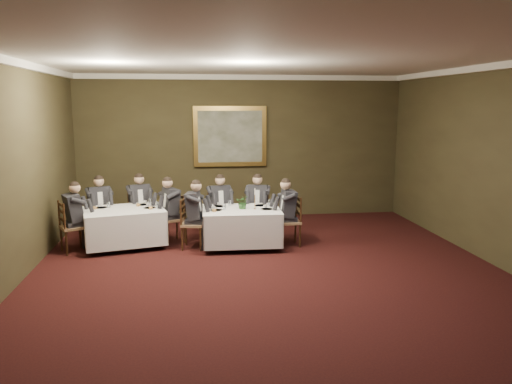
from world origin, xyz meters
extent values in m
plane|color=black|center=(0.00, 0.00, 0.00)|extent=(10.00, 10.00, 0.00)
cube|color=silver|center=(0.00, 0.00, 3.50)|extent=(8.00, 10.00, 0.10)
cube|color=#352D1A|center=(0.00, 5.00, 1.75)|extent=(8.00, 0.10, 3.50)
cube|color=#352D1A|center=(0.00, -5.00, 1.75)|extent=(8.00, 0.10, 3.50)
cube|color=white|center=(0.00, 4.95, 3.44)|extent=(8.00, 0.10, 0.12)
cube|color=black|center=(-0.30, 2.28, 0.73)|extent=(1.49, 1.13, 0.04)
cube|color=white|center=(-0.30, 2.28, 0.76)|extent=(1.55, 1.19, 0.02)
cube|color=white|center=(-0.30, 2.28, 0.42)|extent=(1.57, 1.21, 0.65)
cube|color=black|center=(-2.60, 2.57, 0.73)|extent=(1.67, 1.40, 0.04)
cube|color=white|center=(-2.60, 2.57, 0.76)|extent=(1.74, 1.47, 0.02)
cube|color=white|center=(-2.60, 2.57, 0.42)|extent=(1.77, 1.50, 0.65)
cube|color=olive|center=(-0.69, 3.06, 0.48)|extent=(0.52, 0.50, 0.05)
cube|color=black|center=(-0.72, 3.25, 0.73)|extent=(0.38, 0.11, 0.54)
cube|color=black|center=(-0.69, 3.06, 0.86)|extent=(0.47, 0.39, 0.55)
sphere|color=tan|center=(-0.69, 3.06, 1.24)|extent=(0.25, 0.25, 0.21)
cube|color=olive|center=(0.13, 3.04, 0.48)|extent=(0.53, 0.52, 0.05)
cube|color=black|center=(0.18, 3.22, 0.73)|extent=(0.38, 0.12, 0.54)
cube|color=black|center=(0.13, 3.04, 0.86)|extent=(0.48, 0.40, 0.55)
sphere|color=tan|center=(0.13, 3.04, 1.24)|extent=(0.26, 0.26, 0.21)
cube|color=olive|center=(-1.25, 2.31, 0.48)|extent=(0.50, 0.51, 0.05)
cube|color=black|center=(-1.44, 2.34, 0.73)|extent=(0.10, 0.38, 0.54)
cube|color=black|center=(-1.25, 2.31, 0.86)|extent=(0.38, 0.47, 0.55)
sphere|color=tan|center=(-1.25, 2.31, 1.24)|extent=(0.25, 0.25, 0.21)
cube|color=olive|center=(0.66, 2.25, 0.48)|extent=(0.44, 0.45, 0.05)
cube|color=black|center=(0.85, 2.26, 0.73)|extent=(0.04, 0.38, 0.54)
cube|color=black|center=(0.66, 2.25, 0.86)|extent=(0.32, 0.43, 0.55)
sphere|color=tan|center=(0.66, 2.25, 1.24)|extent=(0.22, 0.22, 0.21)
cube|color=olive|center=(-3.18, 3.23, 0.48)|extent=(0.56, 0.55, 0.05)
cube|color=black|center=(-3.25, 3.41, 0.73)|extent=(0.36, 0.17, 0.54)
cube|color=black|center=(-3.18, 3.23, 0.86)|extent=(0.50, 0.44, 0.55)
sphere|color=tan|center=(-3.18, 3.23, 1.24)|extent=(0.27, 0.27, 0.21)
cube|color=olive|center=(-2.38, 3.42, 0.48)|extent=(0.55, 0.54, 0.05)
cube|color=black|center=(-2.44, 3.60, 0.73)|extent=(0.37, 0.15, 0.54)
cube|color=black|center=(-2.38, 3.42, 0.86)|extent=(0.50, 0.43, 0.55)
sphere|color=tan|center=(-2.38, 3.42, 1.24)|extent=(0.26, 0.26, 0.21)
cube|color=olive|center=(-1.67, 2.80, 0.48)|extent=(0.56, 0.57, 0.05)
cube|color=black|center=(-1.50, 2.87, 0.73)|extent=(0.19, 0.36, 0.54)
cube|color=black|center=(-1.67, 2.80, 0.86)|extent=(0.46, 0.51, 0.55)
sphere|color=tan|center=(-1.67, 2.80, 1.24)|extent=(0.28, 0.28, 0.21)
cube|color=olive|center=(-3.53, 2.35, 0.48)|extent=(0.58, 0.58, 0.05)
cube|color=black|center=(-3.70, 2.26, 0.73)|extent=(0.20, 0.35, 0.54)
cube|color=black|center=(-3.53, 2.35, 0.86)|extent=(0.47, 0.52, 0.55)
sphere|color=tan|center=(-3.53, 2.35, 1.24)|extent=(0.28, 0.28, 0.21)
imported|color=#2D5926|center=(-0.26, 2.30, 0.91)|extent=(0.31, 0.29, 0.29)
cylinder|color=#C1843B|center=(-0.03, 2.24, 0.77)|extent=(0.06, 0.06, 0.02)
cylinder|color=#C1843B|center=(-0.03, 2.24, 0.93)|extent=(0.01, 0.01, 0.29)
cylinder|color=white|center=(-0.03, 2.24, 1.13)|extent=(0.02, 0.02, 0.13)
cylinder|color=white|center=(-0.70, 2.61, 0.77)|extent=(0.25, 0.25, 0.01)
cylinder|color=white|center=(-0.70, 2.76, 0.80)|extent=(0.08, 0.08, 0.05)
cylinder|color=white|center=(-0.53, 2.61, 0.83)|extent=(0.06, 0.06, 0.14)
cylinder|color=white|center=(-3.07, 2.79, 0.77)|extent=(0.25, 0.25, 0.01)
cylinder|color=white|center=(-3.07, 2.94, 0.80)|extent=(0.08, 0.08, 0.05)
cylinder|color=white|center=(-2.90, 2.79, 0.83)|extent=(0.06, 0.06, 0.14)
cube|color=gold|center=(-0.30, 4.94, 2.02)|extent=(1.79, 0.08, 1.47)
cube|color=#4A4E34|center=(-0.30, 4.90, 2.02)|extent=(1.57, 0.01, 1.25)
camera|label=1|loc=(-1.26, -7.29, 2.80)|focal=35.00mm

